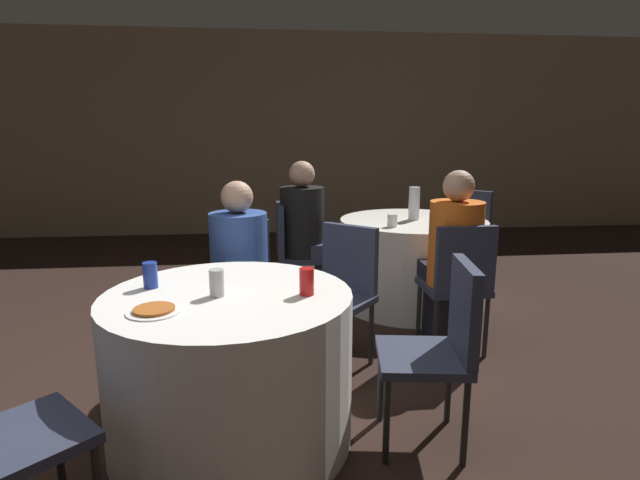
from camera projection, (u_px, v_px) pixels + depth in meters
name	position (u px, v px, depth m)	size (l,w,h in m)	color
ground_plane	(203.00, 433.00, 2.43)	(16.00, 16.00, 0.00)	black
wall_back	(241.00, 135.00, 7.00)	(16.00, 0.06, 2.80)	gray
table_near	(231.00, 367.00, 2.33)	(1.13, 1.13, 0.72)	white
table_far	(412.00, 262.00, 4.23)	(1.22, 1.22, 0.72)	white
chair_near_northeast	(342.00, 283.00, 3.08)	(0.56, 0.56, 0.88)	#2D3347
chair_near_north	(241.00, 275.00, 3.25)	(0.40, 0.41, 0.88)	#2D3347
chair_near_east	(443.00, 338.00, 2.26)	(0.46, 0.45, 0.88)	#2D3347
chair_far_south	(459.00, 277.00, 3.21)	(0.40, 0.41, 0.88)	#2D3347
chair_far_northeast	(468.00, 226.00, 4.94)	(0.56, 0.56, 0.88)	#2D3347
chair_far_west	(291.00, 246.00, 4.08)	(0.41, 0.40, 0.88)	#2D3347
person_blue_shirt	(239.00, 272.00, 3.08)	(0.36, 0.52, 1.15)	black
person_black_shirt	(310.00, 234.00, 4.08)	(0.52, 0.36, 1.22)	#33384C
person_orange_shirt	(451.00, 258.00, 3.34)	(0.35, 0.51, 1.20)	black
pizza_plate_near	(154.00, 310.00, 2.02)	(0.22, 0.22, 0.02)	white
soda_can_blue	(150.00, 275.00, 2.33)	(0.07, 0.07, 0.12)	#1E38A5
soda_can_silver	(217.00, 283.00, 2.21)	(0.07, 0.07, 0.12)	silver
soda_can_red	(307.00, 282.00, 2.23)	(0.07, 0.07, 0.12)	red
bottle_far	(414.00, 203.00, 4.13)	(0.09, 0.09, 0.27)	silver
cup_far	(392.00, 220.00, 3.84)	(0.08, 0.08, 0.10)	white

